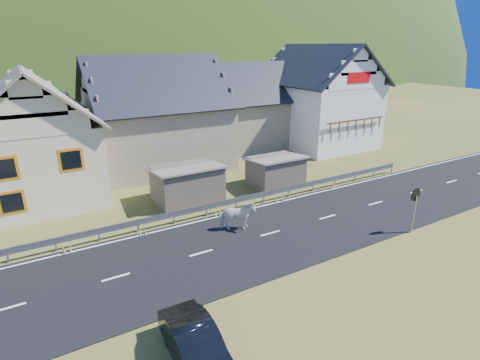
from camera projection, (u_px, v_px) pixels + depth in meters
ground at (270, 234)px, 19.81m from camera, size 160.00×160.00×0.00m
road at (270, 234)px, 19.80m from camera, size 60.00×7.00×0.04m
lane_markings at (270, 233)px, 19.79m from camera, size 60.00×6.60×0.01m
guardrail at (236, 201)px, 22.62m from camera, size 28.10×0.09×0.75m
shed_left at (187, 184)px, 23.80m from camera, size 4.30×3.30×2.40m
shed_right at (276, 171)px, 26.47m from camera, size 3.80×2.90×2.20m
house_cream at (32, 131)px, 23.42m from camera, size 7.80×9.80×8.30m
house_stone_a at (156, 108)px, 29.99m from camera, size 10.80×9.80×8.90m
house_stone_b at (250, 102)px, 36.44m from camera, size 9.80×8.80×8.10m
house_white at (318, 92)px, 36.53m from camera, size 8.80×10.80×9.70m
mountain at (62, 111)px, 175.71m from camera, size 440.00×280.00×260.00m
horse at (237, 216)px, 19.90m from camera, size 1.46×2.06×1.59m
car at (197, 347)px, 11.55m from camera, size 1.45×3.92×1.28m
traffic_mirror at (415, 200)px, 19.40m from camera, size 0.69×0.19×2.50m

